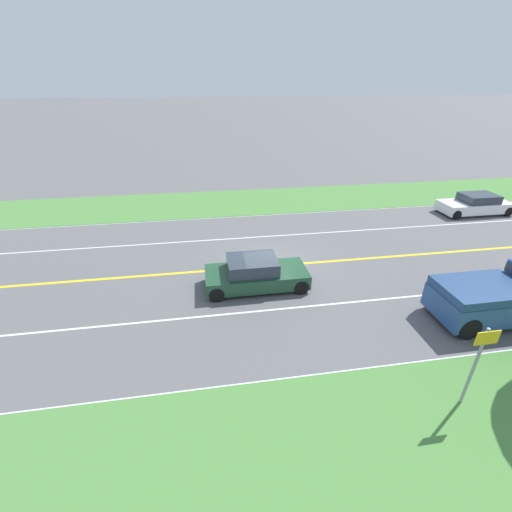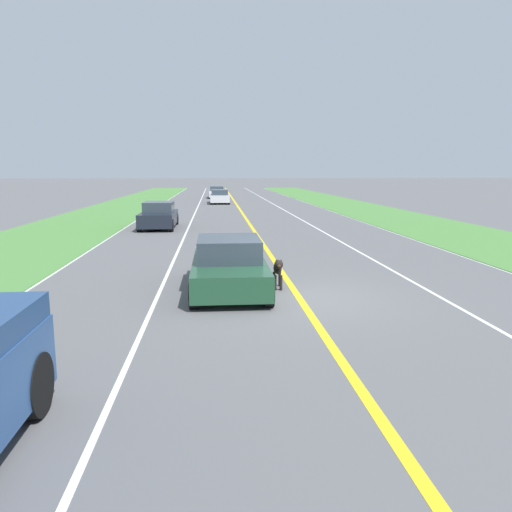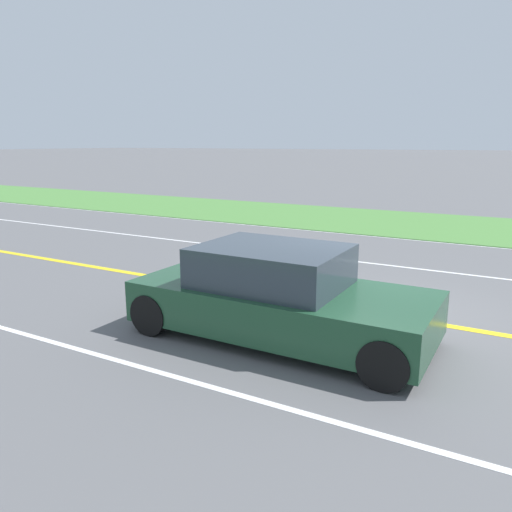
{
  "view_description": "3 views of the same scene",
  "coord_description": "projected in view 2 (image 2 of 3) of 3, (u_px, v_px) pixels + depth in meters",
  "views": [
    {
      "loc": [
        14.19,
        -3.04,
        7.97
      ],
      "look_at": [
        1.24,
        -0.96,
        1.25
      ],
      "focal_mm": 24.0,
      "sensor_mm": 36.0,
      "label": 1
    },
    {
      "loc": [
        2.05,
        11.81,
        3.09
      ],
      "look_at": [
        1.03,
        -0.47,
        0.99
      ],
      "focal_mm": 35.0,
      "sensor_mm": 36.0,
      "label": 2
    },
    {
      "loc": [
        7.94,
        2.07,
        2.82
      ],
      "look_at": [
        1.87,
        -1.35,
        1.23
      ],
      "focal_mm": 35.0,
      "sensor_mm": 36.0,
      "label": 3
    }
  ],
  "objects": [
    {
      "name": "ground_plane",
      "position": [
        299.0,
        298.0,
        12.29
      ],
      "size": [
        400.0,
        400.0,
        0.0
      ],
      "primitive_type": "plane",
      "color": "#5B5B5E"
    },
    {
      "name": "centre_divider_line",
      "position": [
        299.0,
        298.0,
        12.29
      ],
      "size": [
        0.18,
        160.0,
        0.01
      ],
      "primitive_type": "cube",
      "color": "yellow",
      "rests_on": "ground"
    },
    {
      "name": "lane_edge_line_right",
      "position": [
        5.0,
        304.0,
        11.72
      ],
      "size": [
        0.14,
        160.0,
        0.01
      ],
      "primitive_type": "cube",
      "color": "white",
      "rests_on": "ground"
    },
    {
      "name": "lane_dash_same_dir",
      "position": [
        155.0,
        301.0,
        12.0
      ],
      "size": [
        0.1,
        160.0,
        0.01
      ],
      "primitive_type": "cube",
      "color": "white",
      "rests_on": "ground"
    },
    {
      "name": "lane_dash_oncoming",
      "position": [
        436.0,
        295.0,
        12.58
      ],
      "size": [
        0.1,
        160.0,
        0.01
      ],
      "primitive_type": "cube",
      "color": "white",
      "rests_on": "ground"
    },
    {
      "name": "ego_car",
      "position": [
        229.0,
        266.0,
        13.09
      ],
      "size": [
        1.93,
        4.33,
        1.36
      ],
      "color": "#1E472D",
      "rests_on": "ground"
    },
    {
      "name": "dog",
      "position": [
        278.0,
        269.0,
        13.13
      ],
      "size": [
        0.28,
        1.2,
        0.86
      ],
      "rotation": [
        0.0,
        0.0,
        -0.06
      ],
      "color": "black",
      "rests_on": "ground"
    },
    {
      "name": "car_trailing_near",
      "position": [
        159.0,
        216.0,
        27.28
      ],
      "size": [
        1.85,
        4.38,
        1.42
      ],
      "color": "black",
      "rests_on": "ground"
    },
    {
      "name": "car_trailing_mid",
      "position": [
        220.0,
        197.0,
        48.11
      ],
      "size": [
        1.85,
        4.76,
        1.3
      ],
      "color": "silver",
      "rests_on": "ground"
    },
    {
      "name": "car_trailing_far",
      "position": [
        217.0,
        192.0,
        57.53
      ],
      "size": [
        1.79,
        4.32,
        1.34
      ],
      "color": "silver",
      "rests_on": "ground"
    }
  ]
}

